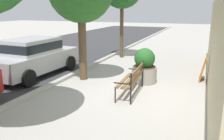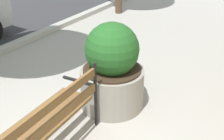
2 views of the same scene
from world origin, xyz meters
TOP-DOWN VIEW (x-y plane):
  - park_bench at (-0.01, -0.05)m, footprint 1.83×0.63m
  - concrete_planter at (1.41, -0.09)m, footprint 0.94×0.94m

SIDE VIEW (x-z plane):
  - park_bench at x=-0.01m, z-range 0.07..1.02m
  - concrete_planter at x=1.41m, z-range -0.06..1.25m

